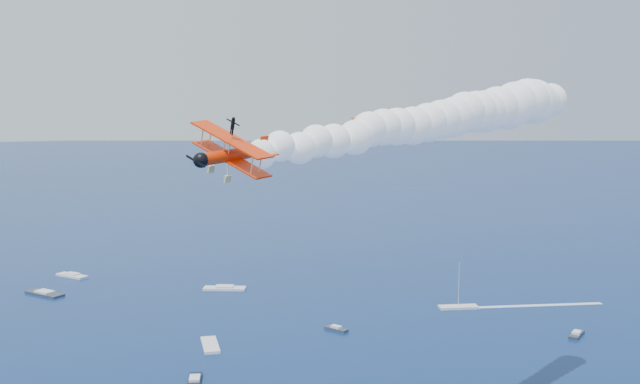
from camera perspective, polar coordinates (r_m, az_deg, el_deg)
name	(u,v)px	position (r m, az deg, el deg)	size (l,w,h in m)	color
biplane_lead	(374,132)	(105.78, 4.17, 4.66)	(6.37, 7.14, 4.30)	#FF4C05
biplane_trail	(234,155)	(66.11, -6.66, 2.87)	(8.32, 9.33, 5.62)	#EE2D05
smoke_trail_lead	(480,113)	(129.59, 12.27, 6.00)	(51.84, 31.66, 10.79)	white
smoke_trail_trail	(426,122)	(87.34, 8.19, 5.40)	(52.20, 30.99, 10.79)	white
spectator_boats	(149,353)	(184.24, -13.03, -11.99)	(230.74, 178.49, 0.70)	#2C2F3A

